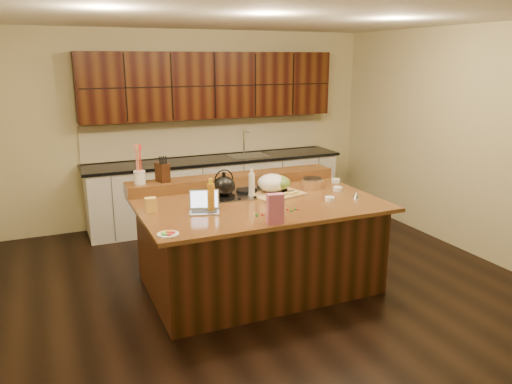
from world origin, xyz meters
name	(u,v)px	position (x,y,z in m)	size (l,w,h in m)	color
room	(258,159)	(0.00, 0.00, 1.35)	(5.52, 5.02, 2.72)	black
island	(258,243)	(0.00, 0.00, 0.46)	(2.40, 1.60, 0.92)	black
back_ledge	(233,180)	(0.00, 0.70, 0.98)	(2.40, 0.30, 0.12)	black
cooktop	(247,192)	(0.00, 0.30, 0.94)	(0.92, 0.52, 0.05)	gray
back_counter	(215,155)	(0.30, 2.23, 0.98)	(3.70, 0.66, 2.40)	silver
kettle	(224,186)	(-0.30, 0.17, 1.07)	(0.22, 0.22, 0.20)	black
green_bowl	(277,183)	(0.30, 0.17, 1.04)	(0.28, 0.28, 0.15)	olive
laptop	(204,206)	(-0.61, -0.13, 0.97)	(0.34, 0.30, 0.20)	#B7B7BC
oil_bottle	(211,198)	(-0.55, -0.16, 1.06)	(0.07, 0.07, 0.27)	#BA7B20
vinegar_bottle	(252,186)	(-0.01, 0.15, 1.04)	(0.06, 0.06, 0.25)	silver
wooden_tray	(273,185)	(0.25, 0.17, 1.02)	(0.61, 0.50, 0.22)	tan
ramekin_a	(330,199)	(0.66, -0.30, 0.94)	(0.10, 0.10, 0.04)	white
ramekin_b	(338,189)	(0.95, 0.01, 0.94)	(0.10, 0.10, 0.04)	white
ramekin_c	(336,181)	(1.13, 0.33, 0.94)	(0.10, 0.10, 0.04)	white
strainer_bowl	(313,184)	(0.77, 0.24, 0.97)	(0.24, 0.24, 0.09)	#996B3F
kitchen_timer	(356,195)	(0.97, -0.31, 0.96)	(0.08, 0.08, 0.07)	silver
pink_bag	(275,209)	(-0.15, -0.71, 1.05)	(0.14, 0.08, 0.27)	#C35C82
candy_plate	(168,234)	(-1.08, -0.63, 0.93)	(0.18, 0.18, 0.01)	white
package_box	(151,205)	(-1.08, 0.04, 0.99)	(0.10, 0.07, 0.14)	#F0C354
utensil_crock	(140,177)	(-1.05, 0.70, 1.11)	(0.12, 0.12, 0.14)	white
knife_block	(163,172)	(-0.80, 0.70, 1.14)	(0.10, 0.16, 0.20)	black
gumdrop_0	(273,218)	(-0.12, -0.60, 0.93)	(0.02, 0.02, 0.02)	red
gumdrop_1	(295,209)	(0.20, -0.43, 0.93)	(0.02, 0.02, 0.02)	#198C26
gumdrop_2	(262,215)	(-0.16, -0.47, 0.93)	(0.02, 0.02, 0.02)	red
gumdrop_3	(292,211)	(0.14, -0.46, 0.93)	(0.02, 0.02, 0.02)	#198C26
gumdrop_4	(281,217)	(-0.03, -0.58, 0.93)	(0.02, 0.02, 0.02)	red
gumdrop_5	(256,214)	(-0.21, -0.43, 0.93)	(0.02, 0.02, 0.02)	#198C26
gumdrop_6	(287,209)	(0.13, -0.41, 0.93)	(0.02, 0.02, 0.02)	red
gumdrop_7	(278,216)	(-0.04, -0.56, 0.93)	(0.02, 0.02, 0.02)	#198C26
gumdrop_8	(298,209)	(0.21, -0.45, 0.93)	(0.02, 0.02, 0.02)	red
gumdrop_9	(257,216)	(-0.22, -0.48, 0.93)	(0.02, 0.02, 0.02)	#198C26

